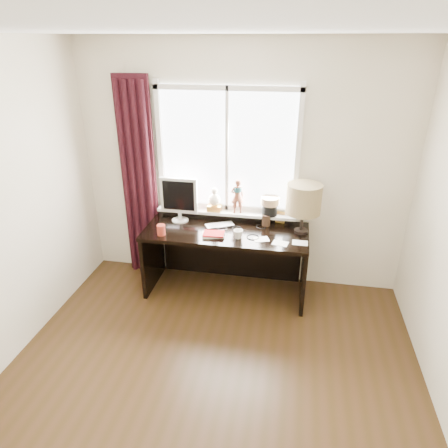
% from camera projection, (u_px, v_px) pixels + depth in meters
% --- Properties ---
extents(floor, '(3.50, 4.00, 0.00)m').
position_uv_depth(floor, '(200.00, 414.00, 3.00)').
color(floor, '#36230E').
rests_on(floor, ground).
extents(ceiling, '(3.50, 4.00, 0.00)m').
position_uv_depth(ceiling, '(186.00, 30.00, 1.90)').
color(ceiling, white).
rests_on(ceiling, wall_back).
extents(wall_back, '(3.50, 0.00, 2.60)m').
position_uv_depth(wall_back, '(242.00, 169.00, 4.23)').
color(wall_back, beige).
rests_on(wall_back, ground).
extents(laptop, '(0.35, 0.31, 0.02)m').
position_uv_depth(laptop, '(220.00, 225.00, 4.23)').
color(laptop, silver).
rests_on(laptop, desk).
extents(mug, '(0.13, 0.13, 0.10)m').
position_uv_depth(mug, '(238.00, 234.00, 3.96)').
color(mug, white).
rests_on(mug, desk).
extents(red_cup, '(0.08, 0.08, 0.11)m').
position_uv_depth(red_cup, '(161.00, 230.00, 4.03)').
color(red_cup, maroon).
rests_on(red_cup, desk).
extents(window, '(1.52, 0.22, 1.40)m').
position_uv_depth(window, '(227.00, 170.00, 4.20)').
color(window, white).
rests_on(window, ground).
extents(curtain, '(0.38, 0.09, 2.25)m').
position_uv_depth(curtain, '(139.00, 182.00, 4.41)').
color(curtain, black).
rests_on(curtain, floor).
extents(desk, '(1.70, 0.70, 0.75)m').
position_uv_depth(desk, '(227.00, 246.00, 4.34)').
color(desk, black).
rests_on(desk, floor).
extents(monitor, '(0.40, 0.18, 0.49)m').
position_uv_depth(monitor, '(179.00, 197.00, 4.24)').
color(monitor, beige).
rests_on(monitor, desk).
extents(notebook_stack, '(0.25, 0.21, 0.03)m').
position_uv_depth(notebook_stack, '(213.00, 234.00, 4.03)').
color(notebook_stack, beige).
rests_on(notebook_stack, desk).
extents(brush_holder, '(0.09, 0.09, 0.25)m').
position_uv_depth(brush_holder, '(266.00, 220.00, 4.23)').
color(brush_holder, black).
rests_on(brush_holder, desk).
extents(icon_frame, '(0.10, 0.04, 0.13)m').
position_uv_depth(icon_frame, '(280.00, 217.00, 4.29)').
color(icon_frame, gold).
rests_on(icon_frame, desk).
extents(table_lamp, '(0.35, 0.35, 0.52)m').
position_uv_depth(table_lamp, '(304.00, 199.00, 3.95)').
color(table_lamp, black).
rests_on(table_lamp, desk).
extents(loose_papers, '(0.55, 0.20, 0.00)m').
position_uv_depth(loose_papers, '(280.00, 242.00, 3.91)').
color(loose_papers, white).
rests_on(loose_papers, desk).
extents(desk_cables, '(0.38, 0.40, 0.01)m').
position_uv_depth(desk_cables, '(251.00, 231.00, 4.11)').
color(desk_cables, black).
rests_on(desk_cables, desk).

